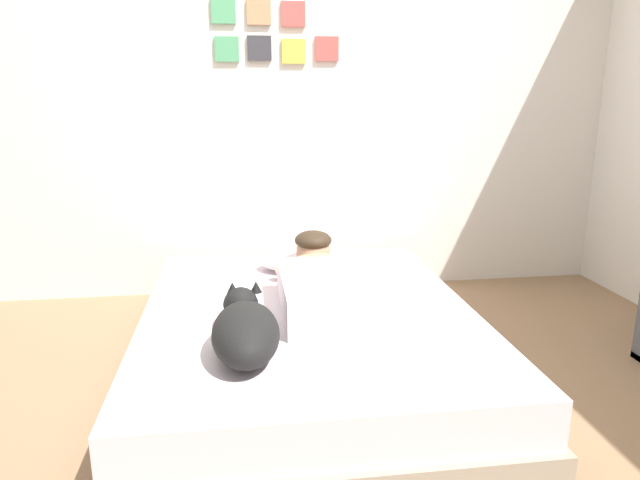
# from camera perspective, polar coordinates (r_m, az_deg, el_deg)

# --- Properties ---
(ground_plane) EXTENTS (12.79, 12.79, 0.00)m
(ground_plane) POSITION_cam_1_polar(r_m,az_deg,el_deg) (2.56, -1.34, -15.69)
(ground_plane) COLOR #8C6B4C
(back_wall) EXTENTS (4.39, 0.12, 2.50)m
(back_wall) POSITION_cam_1_polar(r_m,az_deg,el_deg) (3.72, -4.24, 13.90)
(back_wall) COLOR silver
(back_wall) RESTS_ON ground
(bed) EXTENTS (1.59, 2.01, 0.30)m
(bed) POSITION_cam_1_polar(r_m,az_deg,el_deg) (2.79, -1.19, -9.63)
(bed) COLOR gray
(bed) RESTS_ON ground
(pillow) EXTENTS (0.52, 0.32, 0.11)m
(pillow) POSITION_cam_1_polar(r_m,az_deg,el_deg) (3.28, -1.55, -2.04)
(pillow) COLOR silver
(pillow) RESTS_ON bed
(person_lying) EXTENTS (0.43, 0.92, 0.27)m
(person_lying) POSITION_cam_1_polar(r_m,az_deg,el_deg) (2.76, 0.27, -4.17)
(person_lying) COLOR silver
(person_lying) RESTS_ON bed
(dog) EXTENTS (0.26, 0.57, 0.21)m
(dog) POSITION_cam_1_polar(r_m,az_deg,el_deg) (2.24, -7.56, -8.89)
(dog) COLOR black
(dog) RESTS_ON bed
(coffee_cup) EXTENTS (0.13, 0.09, 0.07)m
(coffee_cup) POSITION_cam_1_polar(r_m,az_deg,el_deg) (3.08, 1.43, -3.48)
(coffee_cup) COLOR #D84C47
(coffee_cup) RESTS_ON bed
(cell_phone) EXTENTS (0.07, 0.14, 0.01)m
(cell_phone) POSITION_cam_1_polar(r_m,az_deg,el_deg) (2.48, 1.83, -8.93)
(cell_phone) COLOR black
(cell_phone) RESTS_ON bed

